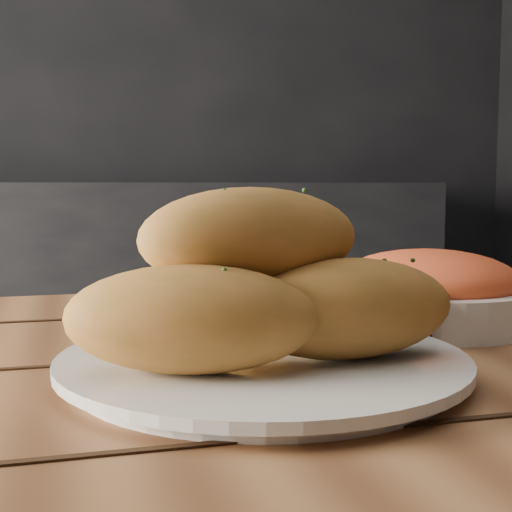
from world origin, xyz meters
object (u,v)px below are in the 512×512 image
(table, at_px, (310,506))
(bread_rolls, at_px, (256,290))
(bowl, at_px, (428,292))
(skillet, at_px, (316,303))
(plate, at_px, (263,365))

(table, height_order, bread_rolls, bread_rolls)
(bowl, bearing_deg, skillet, 170.79)
(bread_rolls, relative_size, bowl, 1.34)
(table, distance_m, bread_rolls, 0.17)
(table, distance_m, plate, 0.11)
(table, distance_m, skillet, 0.24)
(plate, bearing_deg, table, -41.99)
(plate, bearing_deg, skillet, 58.95)
(plate, height_order, skillet, skillet)
(bread_rolls, bearing_deg, bowl, 35.00)
(table, distance_m, bowl, 0.29)
(skillet, height_order, bowl, bowl)
(table, xyz_separation_m, bowl, (0.19, 0.18, 0.13))
(plate, relative_size, skillet, 0.75)
(bowl, bearing_deg, plate, -144.89)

